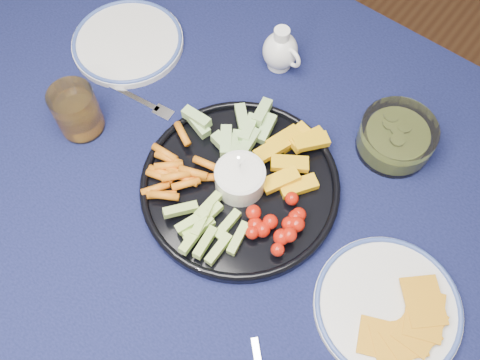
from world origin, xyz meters
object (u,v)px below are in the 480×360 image
Objects in this scene: pickle_bowl at (396,138)px; cheese_plate at (388,307)px; dining_table at (188,189)px; side_plate_extra at (128,42)px; juice_tumbler at (78,113)px; crudite_platter at (240,182)px; creamer_pitcher at (281,51)px.

cheese_plate is at bearing -60.93° from pickle_bowl.
dining_table is 0.40m from pickle_bowl.
dining_table is 0.32m from side_plate_extra.
juice_tumbler is (-0.20, -0.05, 0.13)m from dining_table.
crudite_platter is 0.32m from juice_tumbler.
pickle_bowl is (0.27, -0.03, -0.01)m from creamer_pitcher.
crudite_platter reaches higher than juice_tumbler.
creamer_pitcher reaches higher than pickle_bowl.
juice_tumbler is at bearing -70.07° from side_plate_extra.
crudite_platter is (0.10, 0.03, 0.11)m from dining_table.
dining_table is at bearing -164.02° from crudite_platter.
dining_table is at bearing -135.26° from pickle_bowl.
pickle_bowl is (0.27, 0.27, 0.12)m from dining_table.
side_plate_extra reaches higher than dining_table.
crudite_platter is 0.29m from pickle_bowl.
crudite_platter is at bearing 15.98° from dining_table.
dining_table is 0.43m from cheese_plate.
creamer_pitcher reaches higher than dining_table.
dining_table is 0.15m from crudite_platter.
cheese_plate is 2.40× the size of juice_tumbler.
creamer_pitcher is 0.99× the size of juice_tumbler.
creamer_pitcher is 0.51m from cheese_plate.
pickle_bowl is 0.60× the size of side_plate_extra.
juice_tumbler is at bearing -120.34° from creamer_pitcher.
juice_tumbler is (-0.62, -0.05, 0.03)m from cheese_plate.
cheese_plate is at bearing 0.71° from dining_table.
creamer_pitcher is at bearing 90.84° from dining_table.
dining_table is at bearing -27.81° from side_plate_extra.
cheese_plate is 0.70m from side_plate_extra.
crudite_platter is at bearing 175.52° from cheese_plate.
creamer_pitcher is at bearing 112.17° from crudite_platter.
pickle_bowl is at bearing 12.63° from side_plate_extra.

